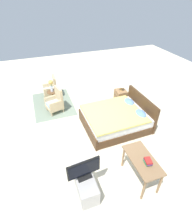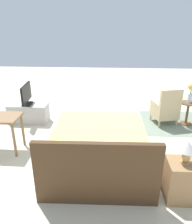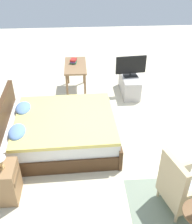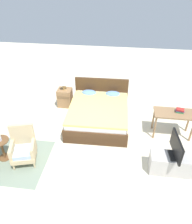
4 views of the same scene
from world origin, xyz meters
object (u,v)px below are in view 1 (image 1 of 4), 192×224
tv_stand (85,183)px  book_stack (148,161)px  tv_flatscreen (84,169)px  armchair_by_window_left (51,89)px  table_lamp (122,86)px  bed (116,118)px  side_table (53,96)px  flower_vase (51,85)px  nightstand (120,97)px  vanity_desk (142,162)px  armchair_by_window_right (55,102)px

tv_stand → book_stack: (0.31, 1.37, 0.54)m
tv_flatscreen → book_stack: bearing=77.3°
armchair_by_window_left → tv_stand: bearing=1.2°
table_lamp → tv_stand: bearing=-38.3°
bed → tv_flatscreen: size_ratio=2.81×
side_table → flower_vase: size_ratio=1.18×
table_lamp → armchair_by_window_left: bearing=-119.6°
table_lamp → tv_flatscreen: 3.88m
table_lamp → tv_flatscreen: size_ratio=0.45×
armchair_by_window_left → side_table: armchair_by_window_left is taller
tv_flatscreen → armchair_by_window_left: bearing=-178.8°
side_table → tv_flatscreen: (3.92, 0.12, 0.37)m
bed → side_table: bearing=-139.4°
tv_flatscreen → flower_vase: bearing=-178.3°
nightstand → vanity_desk: (3.22, -1.08, 0.32)m
nightstand → book_stack: 3.54m
side_table → tv_stand: size_ratio=0.59×
armchair_by_window_right → nightstand: 2.53m
armchair_by_window_left → tv_flatscreen: 4.48m
flower_vase → armchair_by_window_right: bearing=1.8°
bed → side_table: bed is taller
armchair_by_window_right → tv_flatscreen: (3.39, 0.10, 0.35)m
armchair_by_window_right → flower_vase: size_ratio=1.93×
tv_stand → book_stack: size_ratio=4.26×
bed → flower_vase: bearing=-139.4°
bed → armchair_by_window_left: bed is taller
armchair_by_window_left → table_lamp: (1.42, 2.50, 0.42)m
tv_flatscreen → book_stack: (0.31, 1.37, 0.04)m
tv_stand → tv_flatscreen: 0.49m
bed → nightstand: 1.41m
armchair_by_window_left → vanity_desk: 4.86m
armchair_by_window_left → flower_vase: (0.54, -0.02, 0.47)m
table_lamp → tv_flatscreen: bearing=-38.3°
flower_vase → side_table: bearing=90.0°
bed → vanity_desk: bed is taller
bed → table_lamp: 1.50m
vanity_desk → book_stack: bearing=18.7°
table_lamp → vanity_desk: 3.40m
armchair_by_window_left → vanity_desk: size_ratio=0.88×
vanity_desk → armchair_by_window_left: bearing=-163.0°
tv_flatscreen → vanity_desk: (0.18, 1.33, -0.11)m
tv_stand → armchair_by_window_left: bearing=-178.8°
side_table → tv_flatscreen: tv_flatscreen is taller
armchair_by_window_right → tv_flatscreen: 3.41m
nightstand → table_lamp: bearing=90.0°
tv_stand → tv_flatscreen: size_ratio=1.31×
armchair_by_window_right → vanity_desk: (3.57, 1.42, 0.23)m
side_table → nightstand: size_ratio=0.96×
flower_vase → tv_stand: size_ratio=0.50×
bed → tv_stand: (1.84, -1.66, -0.06)m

